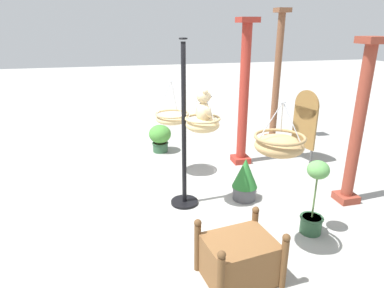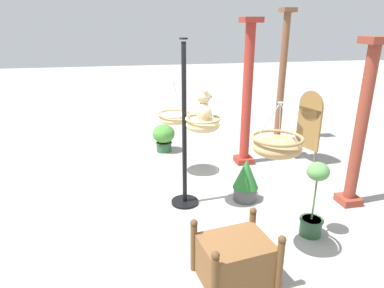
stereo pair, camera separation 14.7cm
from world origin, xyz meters
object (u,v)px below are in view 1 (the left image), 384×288
object	(u,v)px
hanging_basket_right_low	(279,144)
display_sign_board	(305,120)
hanging_basket_left_high	(172,118)
wooden_planter_box	(239,257)
hanging_basket_with_teddy	(203,124)
greenhouse_pillar_left	(244,97)
potted_plant_tall_leafy	(160,137)
greenhouse_pillar_far_back	(358,128)
potted_plant_conical_shrub	(245,179)
display_pole_central	(184,156)
potted_plant_flowering_red	(314,200)
greenhouse_pillar_right	(277,80)
teddy_bear	(204,108)

from	to	relation	value
hanging_basket_right_low	display_sign_board	distance (m)	3.47
hanging_basket_right_low	hanging_basket_left_high	bearing A→B (deg)	-164.50
wooden_planter_box	display_sign_board	size ratio (longest dim) A/B	0.61
hanging_basket_with_teddy	hanging_basket_right_low	world-z (taller)	hanging_basket_right_low
greenhouse_pillar_left	potted_plant_tall_leafy	bearing A→B (deg)	-123.35
hanging_basket_left_high	display_sign_board	size ratio (longest dim) A/B	0.53
hanging_basket_right_low	greenhouse_pillar_far_back	xyz separation A→B (m)	(-0.95, 1.82, -0.22)
display_sign_board	greenhouse_pillar_far_back	bearing A→B (deg)	-7.30
hanging_basket_right_low	potted_plant_conical_shrub	distance (m)	1.80
display_pole_central	hanging_basket_left_high	distance (m)	1.22
display_pole_central	wooden_planter_box	bearing A→B (deg)	7.10
greenhouse_pillar_left	potted_plant_flowering_red	distance (m)	2.79
hanging_basket_with_teddy	hanging_basket_right_low	size ratio (longest dim) A/B	1.04
hanging_basket_right_low	greenhouse_pillar_left	xyz separation A→B (m)	(-2.93, 0.75, -0.08)
hanging_basket_left_high	greenhouse_pillar_right	distance (m)	3.16
potted_plant_flowering_red	display_sign_board	xyz separation A→B (m)	(-2.45, 1.30, 0.39)
hanging_basket_right_low	wooden_planter_box	distance (m)	1.35
potted_plant_flowering_red	potted_plant_tall_leafy	distance (m)	3.99
greenhouse_pillar_left	potted_plant_flowering_red	bearing A→B (deg)	0.10
wooden_planter_box	potted_plant_flowering_red	world-z (taller)	potted_plant_flowering_red
hanging_basket_right_low	potted_plant_tall_leafy	xyz separation A→B (m)	(-3.95, -0.80, -1.12)
hanging_basket_right_low	greenhouse_pillar_far_back	bearing A→B (deg)	117.53
greenhouse_pillar_far_back	hanging_basket_with_teddy	bearing A→B (deg)	-99.63
display_pole_central	potted_plant_flowering_red	world-z (taller)	display_pole_central
greenhouse_pillar_left	display_sign_board	distance (m)	1.41
hanging_basket_right_low	greenhouse_pillar_left	bearing A→B (deg)	165.61
display_pole_central	display_sign_board	bearing A→B (deg)	113.61
display_pole_central	greenhouse_pillar_left	bearing A→B (deg)	133.13
potted_plant_flowering_red	display_sign_board	world-z (taller)	display_sign_board
hanging_basket_left_high	potted_plant_conical_shrub	xyz separation A→B (m)	(1.27, 0.96, -0.76)
hanging_basket_right_low	greenhouse_pillar_far_back	distance (m)	2.07
teddy_bear	hanging_basket_right_low	world-z (taller)	hanging_basket_right_low
display_pole_central	greenhouse_pillar_left	xyz separation A→B (m)	(-1.43, 1.53, 0.57)
teddy_bear	wooden_planter_box	xyz separation A→B (m)	(1.67, -0.05, -1.33)
potted_plant_tall_leafy	hanging_basket_left_high	bearing A→B (deg)	2.48
wooden_planter_box	potted_plant_conical_shrub	size ratio (longest dim) A/B	1.28
potted_plant_conical_shrub	wooden_planter_box	bearing A→B (deg)	-23.93
hanging_basket_with_teddy	greenhouse_pillar_far_back	bearing A→B (deg)	80.37
greenhouse_pillar_far_back	hanging_basket_right_low	bearing A→B (deg)	-62.47
greenhouse_pillar_right	potted_plant_tall_leafy	distance (m)	3.08
display_pole_central	potted_plant_flowering_red	bearing A→B (deg)	51.64
hanging_basket_with_teddy	wooden_planter_box	world-z (taller)	hanging_basket_with_teddy
potted_plant_tall_leafy	display_sign_board	world-z (taller)	display_sign_board
hanging_basket_with_teddy	potted_plant_flowering_red	xyz separation A→B (m)	(1.06, 1.28, -0.87)
teddy_bear	greenhouse_pillar_right	world-z (taller)	greenhouse_pillar_right
hanging_basket_right_low	greenhouse_pillar_left	distance (m)	3.03
hanging_basket_with_teddy	display_pole_central	bearing A→B (deg)	-120.96
hanging_basket_with_teddy	potted_plant_flowering_red	size ratio (longest dim) A/B	0.61
potted_plant_conical_shrub	hanging_basket_with_teddy	bearing A→B (deg)	-85.55
hanging_basket_with_teddy	greenhouse_pillar_far_back	xyz separation A→B (m)	(0.40, 2.35, -0.12)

